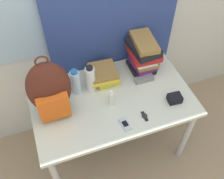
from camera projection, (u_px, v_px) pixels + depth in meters
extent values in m
plane|color=#9E8466|center=(126.00, 179.00, 2.28)|extent=(12.00, 12.00, 0.00)
cube|color=beige|center=(90.00, 2.00, 1.82)|extent=(6.00, 0.05, 2.50)
cube|color=#9EBCD1|center=(19.00, 11.00, 1.66)|extent=(1.10, 0.01, 0.80)
cube|color=navy|center=(113.00, 2.00, 1.82)|extent=(1.02, 0.04, 2.50)
cube|color=beige|center=(112.00, 99.00, 1.98)|extent=(1.20, 0.73, 0.03)
cylinder|color=#B2B2B7|center=(57.00, 179.00, 1.94)|extent=(0.05, 0.05, 0.68)
cylinder|color=#B2B2B7|center=(186.00, 136.00, 2.18)|extent=(0.05, 0.05, 0.68)
cylinder|color=#B2B2B7|center=(42.00, 114.00, 2.31)|extent=(0.05, 0.05, 0.68)
cylinder|color=#B2B2B7|center=(154.00, 83.00, 2.55)|extent=(0.05, 0.05, 0.68)
ellipsoid|color=#512319|center=(49.00, 88.00, 1.72)|extent=(0.30, 0.16, 0.46)
cube|color=#E05B19|center=(54.00, 108.00, 1.74)|extent=(0.21, 0.05, 0.21)
torus|color=#512319|center=(42.00, 61.00, 1.54)|extent=(0.09, 0.01, 0.09)
cube|color=yellow|center=(105.00, 76.00, 2.08)|extent=(0.17, 0.21, 0.05)
cube|color=yellow|center=(104.00, 73.00, 2.04)|extent=(0.23, 0.26, 0.03)
cube|color=olive|center=(103.00, 71.00, 2.02)|extent=(0.22, 0.23, 0.03)
cube|color=black|center=(141.00, 67.00, 2.15)|extent=(0.19, 0.21, 0.04)
cube|color=#6B2370|center=(143.00, 63.00, 2.12)|extent=(0.18, 0.22, 0.05)
cube|color=olive|center=(144.00, 59.00, 2.09)|extent=(0.18, 0.23, 0.04)
cube|color=silver|center=(142.00, 56.00, 2.06)|extent=(0.17, 0.25, 0.03)
cube|color=red|center=(144.00, 52.00, 2.03)|extent=(0.23, 0.26, 0.05)
cube|color=black|center=(143.00, 47.00, 2.00)|extent=(0.21, 0.29, 0.06)
cube|color=olive|center=(144.00, 42.00, 1.96)|extent=(0.18, 0.29, 0.04)
cylinder|color=silver|center=(76.00, 82.00, 1.93)|extent=(0.07, 0.07, 0.20)
cylinder|color=#286BB7|center=(74.00, 72.00, 1.85)|extent=(0.05, 0.05, 0.02)
cylinder|color=white|center=(90.00, 79.00, 1.95)|extent=(0.07, 0.07, 0.21)
cylinder|color=black|center=(89.00, 68.00, 1.86)|extent=(0.05, 0.05, 0.02)
cylinder|color=white|center=(111.00, 99.00, 1.88)|extent=(0.04, 0.04, 0.12)
cylinder|color=white|center=(111.00, 92.00, 1.83)|extent=(0.03, 0.03, 0.02)
cube|color=#B7BCC6|center=(125.00, 124.00, 1.81)|extent=(0.06, 0.11, 0.02)
cube|color=black|center=(125.00, 124.00, 1.80)|extent=(0.04, 0.05, 0.00)
cube|color=gray|center=(144.00, 79.00, 2.07)|extent=(0.15, 0.06, 0.04)
cube|color=black|center=(175.00, 98.00, 1.93)|extent=(0.10, 0.08, 0.06)
cube|color=black|center=(145.00, 116.00, 1.86)|extent=(0.02, 0.09, 0.00)
cylinder|color=#232328|center=(145.00, 116.00, 1.85)|extent=(0.04, 0.04, 0.01)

